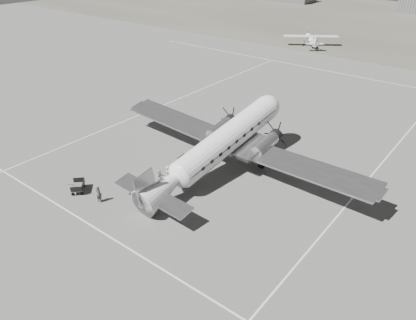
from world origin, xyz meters
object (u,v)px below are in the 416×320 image
object	(u,v)px
baggage_cart_far	(78,187)
light_plane_left	(311,40)
dc3_airliner	(220,146)
baggage_cart_near	(138,188)
ramp_agent	(160,177)
ground_crew	(99,194)
passenger	(168,173)

from	to	relation	value
baggage_cart_far	light_plane_left	bearing A→B (deg)	141.87
dc3_airliner	baggage_cart_near	bearing A→B (deg)	-112.02
dc3_airliner	light_plane_left	size ratio (longest dim) A/B	2.59
ramp_agent	baggage_cart_far	bearing A→B (deg)	166.35
ground_crew	ramp_agent	distance (m)	5.97
baggage_cart_near	ground_crew	distance (m)	3.59
baggage_cart_far	passenger	xyz separation A→B (m)	(5.23, 6.77, 0.28)
baggage_cart_near	passenger	world-z (taller)	passenger
light_plane_left	baggage_cart_near	xyz separation A→B (m)	(13.10, -63.40, -0.76)
dc3_airliner	baggage_cart_far	bearing A→B (deg)	-123.40
dc3_airliner	ramp_agent	xyz separation A→B (m)	(-3.10, -5.56, -2.11)
baggage_cart_far	passenger	distance (m)	8.57
dc3_airliner	ground_crew	bearing A→B (deg)	-112.70
light_plane_left	ramp_agent	xyz separation A→B (m)	(13.69, -61.03, -0.41)
baggage_cart_far	ground_crew	bearing A→B (deg)	47.46
ramp_agent	baggage_cart_near	bearing A→B (deg)	-165.37
ground_crew	light_plane_left	bearing A→B (deg)	-94.08
light_plane_left	baggage_cart_near	size ratio (longest dim) A/B	7.12
light_plane_left	baggage_cart_far	distance (m)	67.27
dc3_airliner	baggage_cart_far	size ratio (longest dim) A/B	17.13
baggage_cart_far	dc3_airliner	bearing A→B (deg)	98.23
ground_crew	passenger	size ratio (longest dim) A/B	1.03
dc3_airliner	baggage_cart_far	xyz separation A→B (m)	(-8.28, -11.24, -2.42)
baggage_cart_far	ramp_agent	bearing A→B (deg)	92.27
baggage_cart_far	ramp_agent	distance (m)	7.70
baggage_cart_near	ramp_agent	xyz separation A→B (m)	(0.59, 2.36, 0.35)
light_plane_left	baggage_cart_far	world-z (taller)	light_plane_left
ramp_agent	passenger	world-z (taller)	ramp_agent
ramp_agent	ground_crew	bearing A→B (deg)	-173.27
passenger	baggage_cart_far	bearing A→B (deg)	139.19
baggage_cart_far	ground_crew	world-z (taller)	ground_crew
dc3_airliner	ground_crew	xyz separation A→B (m)	(-5.33, -11.10, -2.12)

